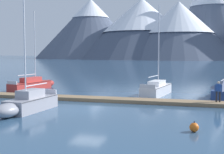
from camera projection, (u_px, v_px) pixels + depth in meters
The scene contains 12 objects.
ground_plane at pixel (88, 109), 23.52m from camera, with size 700.00×700.00×0.00m, color #2D4C6B.
mountain_west_summit at pixel (91, 28), 232.56m from camera, with size 83.74×83.74×44.72m.
mountain_central_massif at pixel (142, 26), 214.34m from camera, with size 92.81×92.81×42.21m.
mountain_shoulder_ridge at pixel (179, 28), 195.73m from camera, with size 76.21×76.21×36.78m.
mountain_east_summit at pixel (211, 8), 210.96m from camera, with size 61.86×61.86×66.19m.
dock at pixel (105, 99), 27.30m from camera, with size 27.66×2.97×0.30m.
sailboat_nearest_berth at pixel (33, 84), 36.08m from camera, with size 2.33×7.42×9.14m.
sailboat_second_berth at pixel (26, 103), 22.17m from camera, with size 1.96×6.15×8.71m.
sailboat_mid_dock_port at pixel (158, 89), 31.38m from camera, with size 2.38×6.88×9.09m.
sailboat_mid_dock_starboard at pixel (224, 89), 29.35m from camera, with size 2.57×6.68×8.95m.
person_on_dock at pixel (218, 90), 24.90m from camera, with size 0.59×0.22×1.69m.
mooring_buoy_channel_marker at pixel (194, 127), 16.65m from camera, with size 0.51×0.51×0.59m.
Camera 1 is at (8.95, -21.54, 4.31)m, focal length 49.13 mm.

